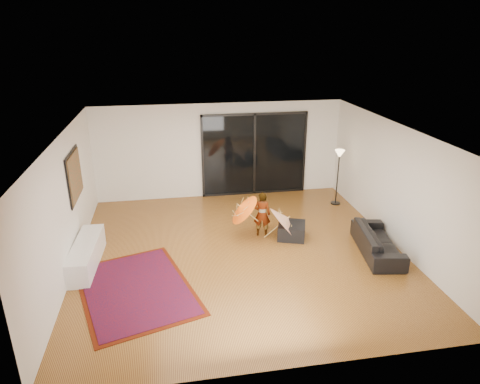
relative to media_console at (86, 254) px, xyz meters
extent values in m
plane|color=olive|center=(3.25, -0.02, -0.25)|extent=(7.00, 7.00, 0.00)
plane|color=white|center=(3.25, -0.02, 2.45)|extent=(7.00, 7.00, 0.00)
plane|color=silver|center=(3.25, 3.48, 1.10)|extent=(7.00, 0.00, 7.00)
plane|color=silver|center=(3.25, -3.52, 1.10)|extent=(7.00, 0.00, 7.00)
plane|color=silver|center=(-0.25, -0.02, 1.10)|extent=(0.00, 7.00, 7.00)
plane|color=silver|center=(6.75, -0.02, 1.10)|extent=(0.00, 7.00, 7.00)
cube|color=black|center=(4.25, 3.45, 0.95)|extent=(3.00, 0.04, 2.40)
cube|color=black|center=(4.25, 3.43, 2.12)|extent=(3.06, 0.06, 0.06)
cube|color=black|center=(4.25, 3.43, -0.22)|extent=(3.06, 0.06, 0.06)
cube|color=black|center=(4.25, 3.43, 0.95)|extent=(0.06, 0.06, 2.40)
cube|color=black|center=(-0.23, 0.98, 1.40)|extent=(0.02, 1.28, 1.08)
cube|color=#1F4F35|center=(-0.21, 0.98, 1.40)|extent=(0.03, 1.18, 0.98)
cube|color=white|center=(0.00, 0.00, 0.00)|extent=(0.55, 1.84, 0.51)
cube|color=#424244|center=(0.00, 0.18, -0.10)|extent=(0.34, 0.34, 0.31)
cube|color=#4F1606|center=(1.04, -1.09, -0.25)|extent=(2.64, 3.16, 0.01)
cube|color=maroon|center=(1.04, -1.09, -0.24)|extent=(2.44, 2.96, 0.02)
imported|color=black|center=(6.20, -0.53, 0.02)|extent=(1.01, 1.94, 0.54)
cube|color=black|center=(4.55, 0.49, -0.08)|extent=(0.79, 0.79, 0.35)
cylinder|color=black|center=(6.35, 2.27, -0.24)|extent=(0.27, 0.27, 0.03)
cylinder|color=black|center=(6.35, 2.27, 0.46)|extent=(0.03, 0.03, 1.43)
cone|color=#FFD899|center=(6.35, 2.27, 1.20)|extent=(0.27, 0.27, 0.21)
imported|color=#999999|center=(3.88, 0.73, 0.29)|extent=(0.46, 0.37, 1.09)
cone|color=#F45B0C|center=(3.33, 0.68, 0.48)|extent=(0.67, 0.80, 0.70)
cylinder|color=tan|center=(3.33, 0.68, 0.15)|extent=(0.38, 0.02, 0.36)
cylinder|color=tan|center=(3.33, 0.68, 0.59)|extent=(0.05, 0.02, 0.05)
cone|color=silver|center=(4.48, 0.58, 0.25)|extent=(0.70, 0.87, 0.79)
cylinder|color=tan|center=(4.48, 0.58, -0.12)|extent=(0.44, 0.02, 0.37)
cylinder|color=tan|center=(4.48, 0.58, 0.37)|extent=(0.05, 0.02, 0.05)
camera|label=1|loc=(1.82, -8.20, 4.41)|focal=32.00mm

